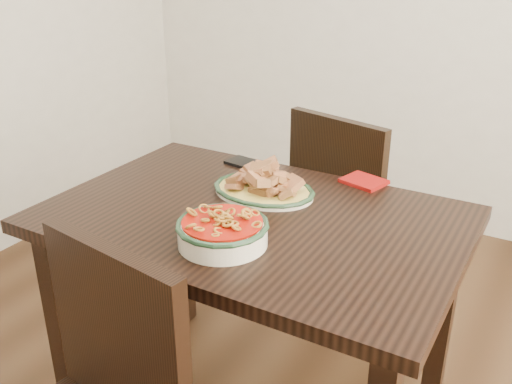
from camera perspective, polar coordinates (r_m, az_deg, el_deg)
The scene contains 6 objects.
dining_table at distance 1.70m, azimuth -0.34°, elevation -5.19°, with size 1.19×0.79×0.75m.
chair_far at distance 2.30m, azimuth 9.30°, elevation -1.53°, with size 0.51×0.51×0.89m.
fish_plate at distance 1.76m, azimuth 0.77°, elevation 1.16°, with size 0.32×0.25×0.11m.
noodle_bowl at distance 1.47m, azimuth -3.37°, elevation -3.70°, with size 0.24×0.24×0.08m.
smartphone at distance 2.01m, azimuth -0.83°, elevation 2.84°, with size 0.16×0.08×0.01m, color black.
napkin at distance 1.89m, azimuth 10.74°, elevation 1.07°, with size 0.13×0.11×0.01m, color maroon.
Camera 1 is at (0.69, -1.27, 1.47)m, focal length 40.00 mm.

